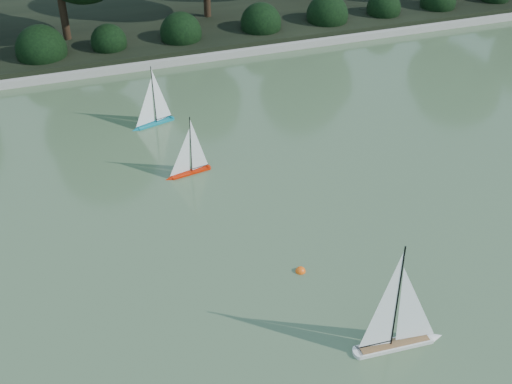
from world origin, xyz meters
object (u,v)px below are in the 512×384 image
Objects in this scene: sailboat_white_b at (403,330)px; sailboat_teal at (151,116)px; sailboat_orange at (186,165)px; race_buoy at (300,271)px.

sailboat_white_b is 7.42m from sailboat_teal.
race_buoy is at bearing -74.03° from sailboat_orange.
sailboat_teal is 8.81× the size of race_buoy.
sailboat_teal is 5.52m from race_buoy.
sailboat_teal is at bearing 101.93° from race_buoy.
sailboat_white_b is 11.41× the size of race_buoy.
sailboat_white_b is at bearing -75.80° from sailboat_teal.
sailboat_white_b is 1.29× the size of sailboat_teal.
race_buoy is (0.93, -3.25, -0.20)m from sailboat_orange.
sailboat_white_b is at bearing -69.28° from race_buoy.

